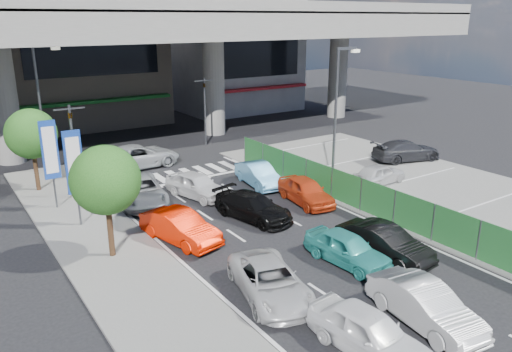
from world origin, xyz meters
TOP-DOWN VIEW (x-y plane):
  - ground at (0.00, 0.00)m, footprint 120.00×120.00m
  - parking_lot at (11.00, 2.00)m, footprint 12.00×28.00m
  - sidewalk_left at (-7.00, 4.00)m, footprint 4.00×30.00m
  - fence_run at (5.30, 1.00)m, footprint 0.16×22.00m
  - expressway at (0.00, 22.00)m, footprint 64.00×14.00m
  - building_center at (0.00, 32.97)m, footprint 14.00×10.90m
  - building_east at (16.00, 31.97)m, footprint 12.00×10.90m
  - traffic_light_left at (-6.20, 12.00)m, footprint 1.60×1.24m
  - traffic_light_right at (5.50, 19.00)m, footprint 1.60×1.24m
  - street_lamp_right at (7.17, 6.00)m, footprint 1.65×0.22m
  - street_lamp_left at (-6.33, 18.00)m, footprint 1.65×0.22m
  - signboard_near at (-7.20, 7.99)m, footprint 0.80×0.14m
  - signboard_far at (-7.60, 10.99)m, footprint 0.80×0.14m
  - tree_near at (-7.00, 4.00)m, footprint 2.80×2.80m
  - tree_far at (-7.80, 14.50)m, footprint 2.80×2.80m
  - van_white_back_left at (-2.71, -6.29)m, footprint 2.02×4.15m
  - hatch_white_back_mid at (-0.15, -6.27)m, footprint 1.90×4.32m
  - sedan_white_mid_left at (-3.34, -2.14)m, footprint 3.11×4.86m
  - taxi_teal_mid at (0.74, -1.78)m, footprint 1.87×3.97m
  - hatch_black_mid_right at (2.33, -2.30)m, footprint 1.90×4.32m
  - taxi_orange_left at (-3.96, 3.86)m, footprint 2.44×4.42m
  - sedan_black_mid at (0.18, 4.25)m, footprint 2.73×4.68m
  - taxi_orange_right at (3.75, 4.54)m, footprint 2.16×4.23m
  - wagon_silver_front_left at (-3.58, 9.52)m, footprint 3.17×5.31m
  - sedan_white_front_mid at (-0.66, 8.64)m, footprint 2.59×4.33m
  - kei_truck_front_right at (3.32, 8.39)m, footprint 1.96×4.21m
  - crossing_wagon_silver at (-1.23, 15.96)m, footprint 5.67×2.83m
  - parked_sedan_white at (9.31, 4.48)m, footprint 3.72×1.68m
  - parked_sedan_dgrey at (14.77, 7.05)m, footprint 5.20×3.13m
  - traffic_cone at (6.38, 2.75)m, footprint 0.46×0.46m

SIDE VIEW (x-z plane):
  - ground at x=0.00m, z-range 0.00..0.00m
  - parking_lot at x=11.00m, z-range 0.00..0.06m
  - sidewalk_left at x=-7.00m, z-range 0.00..0.12m
  - traffic_cone at x=6.38m, z-range 0.06..0.82m
  - sedan_white_mid_left at x=-3.34m, z-range 0.00..1.25m
  - sedan_black_mid at x=0.18m, z-range 0.00..1.28m
  - taxi_teal_mid at x=0.74m, z-range 0.00..1.31m
  - kei_truck_front_right at x=3.32m, z-range 0.00..1.33m
  - parked_sedan_white at x=9.31m, z-range 0.06..1.30m
  - van_white_back_left at x=-2.71m, z-range 0.00..1.36m
  - hatch_white_back_mid at x=-0.15m, z-range 0.00..1.38m
  - hatch_black_mid_right at x=2.33m, z-range 0.00..1.38m
  - taxi_orange_left at x=-3.96m, z-range 0.00..1.38m
  - taxi_orange_right at x=3.75m, z-range 0.00..1.38m
  - wagon_silver_front_left at x=-3.58m, z-range 0.00..1.38m
  - sedan_white_front_mid at x=-0.66m, z-range 0.00..1.38m
  - parked_sedan_dgrey at x=14.77m, z-range 0.06..1.47m
  - crossing_wagon_silver at x=-1.23m, z-range 0.00..1.54m
  - fence_run at x=5.30m, z-range 0.00..1.80m
  - signboard_near at x=-7.20m, z-range 0.71..5.41m
  - signboard_far at x=-7.60m, z-range 0.71..5.41m
  - tree_near at x=-7.00m, z-range 0.99..5.79m
  - tree_far at x=-7.80m, z-range 0.99..5.79m
  - traffic_light_left at x=-6.20m, z-range 1.34..6.54m
  - traffic_light_right at x=5.50m, z-range 1.34..6.54m
  - street_lamp_right at x=7.17m, z-range 0.77..8.77m
  - street_lamp_left at x=-6.33m, z-range 0.77..8.77m
  - building_east at x=16.00m, z-range -0.01..11.99m
  - building_center at x=0.00m, z-range -0.01..14.99m
  - expressway at x=0.00m, z-range 3.39..14.14m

